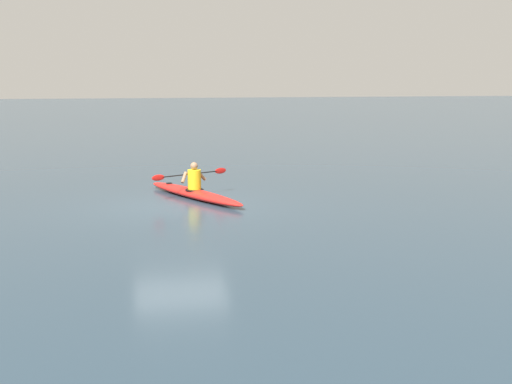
# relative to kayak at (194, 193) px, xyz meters

# --- Properties ---
(ground_plane) EXTENTS (160.00, 160.00, 0.00)m
(ground_plane) POSITION_rel_kayak_xyz_m (0.49, 1.14, -0.13)
(ground_plane) COLOR #283D4C
(kayak) EXTENTS (2.67, 4.27, 0.26)m
(kayak) POSITION_rel_kayak_xyz_m (0.00, 0.00, 0.00)
(kayak) COLOR red
(kayak) RESTS_ON ground
(kayaker) EXTENTS (2.22, 1.23, 0.77)m
(kayaker) POSITION_rel_kayak_xyz_m (0.00, -0.00, 0.45)
(kayaker) COLOR yellow
(kayaker) RESTS_ON kayak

